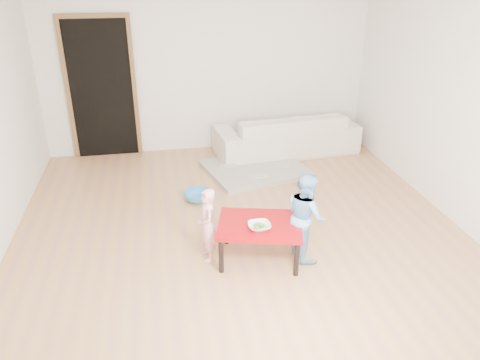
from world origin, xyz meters
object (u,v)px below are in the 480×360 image
object	(u,v)px
sofa	(286,133)
bowl	(259,226)
basin	(198,196)
child_pink	(207,225)
red_table	(260,241)
child_blue	(306,216)

from	to	relation	value
sofa	bowl	world-z (taller)	sofa
bowl	sofa	bearing A→B (deg)	69.47
bowl	basin	bearing A→B (deg)	107.00
child_pink	basin	bearing A→B (deg)	174.25
red_table	child_pink	size ratio (longest dim) A/B	1.06
bowl	child_blue	bearing A→B (deg)	9.99
bowl	basin	distance (m)	1.61
sofa	basin	world-z (taller)	sofa
sofa	red_table	bearing A→B (deg)	63.17
child_pink	basin	xyz separation A→B (m)	(0.03, 1.29, -0.33)
child_pink	child_blue	world-z (taller)	child_blue
child_pink	child_blue	bearing A→B (deg)	78.81
bowl	child_blue	world-z (taller)	child_blue
red_table	child_blue	xyz separation A→B (m)	(0.46, -0.01, 0.26)
sofa	red_table	world-z (taller)	sofa
bowl	child_pink	distance (m)	0.53
bowl	child_pink	world-z (taller)	child_pink
sofa	basin	xyz separation A→B (m)	(-1.54, -1.39, -0.26)
child_blue	red_table	bearing A→B (deg)	78.47
child_pink	child_blue	distance (m)	0.99
sofa	child_blue	world-z (taller)	child_blue
sofa	child_blue	distance (m)	2.87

